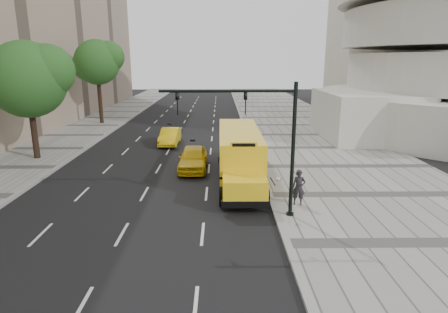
{
  "coord_description": "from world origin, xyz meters",
  "views": [
    {
      "loc": [
        3.26,
        -24.88,
        7.35
      ],
      "look_at": [
        3.5,
        -4.0,
        1.9
      ],
      "focal_mm": 30.0,
      "sensor_mm": 36.0,
      "label": 1
    }
  ],
  "objects_px": {
    "taxi_far": "(170,136)",
    "pedestrian": "(299,187)",
    "traffic_signal": "(263,134)",
    "school_bus": "(239,150)",
    "tree_c": "(98,62)",
    "taxi_near": "(193,158)",
    "tree_b": "(29,79)"
  },
  "relations": [
    {
      "from": "tree_c",
      "to": "pedestrian",
      "type": "xyz_separation_m",
      "value": [
        17.65,
        -25.5,
        -5.98
      ]
    },
    {
      "from": "taxi_far",
      "to": "traffic_signal",
      "type": "relative_size",
      "value": 0.68
    },
    {
      "from": "tree_c",
      "to": "school_bus",
      "type": "relative_size",
      "value": 0.82
    },
    {
      "from": "tree_b",
      "to": "tree_c",
      "type": "bearing_deg",
      "value": 90.03
    },
    {
      "from": "traffic_signal",
      "to": "taxi_far",
      "type": "bearing_deg",
      "value": 111.72
    },
    {
      "from": "tree_b",
      "to": "tree_c",
      "type": "xyz_separation_m",
      "value": [
        -0.01,
        15.96,
        1.06
      ]
    },
    {
      "from": "school_bus",
      "to": "taxi_far",
      "type": "distance_m",
      "value": 11.1
    },
    {
      "from": "taxi_near",
      "to": "traffic_signal",
      "type": "distance_m",
      "value": 9.56
    },
    {
      "from": "tree_b",
      "to": "pedestrian",
      "type": "height_order",
      "value": "tree_b"
    },
    {
      "from": "school_bus",
      "to": "traffic_signal",
      "type": "bearing_deg",
      "value": -83.9
    },
    {
      "from": "tree_c",
      "to": "traffic_signal",
      "type": "relative_size",
      "value": 1.49
    },
    {
      "from": "school_bus",
      "to": "pedestrian",
      "type": "height_order",
      "value": "school_bus"
    },
    {
      "from": "tree_b",
      "to": "school_bus",
      "type": "height_order",
      "value": "tree_b"
    },
    {
      "from": "school_bus",
      "to": "pedestrian",
      "type": "xyz_separation_m",
      "value": [
        2.75,
        -5.16,
        -0.7
      ]
    },
    {
      "from": "tree_b",
      "to": "taxi_near",
      "type": "relative_size",
      "value": 1.86
    },
    {
      "from": "tree_b",
      "to": "taxi_near",
      "type": "height_order",
      "value": "tree_b"
    },
    {
      "from": "taxi_near",
      "to": "tree_c",
      "type": "bearing_deg",
      "value": 122.68
    },
    {
      "from": "school_bus",
      "to": "taxi_near",
      "type": "relative_size",
      "value": 2.48
    },
    {
      "from": "school_bus",
      "to": "traffic_signal",
      "type": "distance_m",
      "value": 6.91
    },
    {
      "from": "tree_c",
      "to": "taxi_far",
      "type": "relative_size",
      "value": 2.2
    },
    {
      "from": "taxi_far",
      "to": "tree_c",
      "type": "bearing_deg",
      "value": 131.27
    },
    {
      "from": "taxi_near",
      "to": "tree_b",
      "type": "bearing_deg",
      "value": 167.39
    },
    {
      "from": "pedestrian",
      "to": "traffic_signal",
      "type": "xyz_separation_m",
      "value": [
        -2.06,
        -1.31,
        3.03
      ]
    },
    {
      "from": "school_bus",
      "to": "taxi_near",
      "type": "xyz_separation_m",
      "value": [
        -3.07,
        1.68,
        -0.97
      ]
    },
    {
      "from": "tree_b",
      "to": "pedestrian",
      "type": "relative_size",
      "value": 4.74
    },
    {
      "from": "pedestrian",
      "to": "traffic_signal",
      "type": "relative_size",
      "value": 0.29
    },
    {
      "from": "taxi_near",
      "to": "pedestrian",
      "type": "relative_size",
      "value": 2.55
    },
    {
      "from": "pedestrian",
      "to": "taxi_near",
      "type": "bearing_deg",
      "value": 143.04
    },
    {
      "from": "traffic_signal",
      "to": "school_bus",
      "type": "bearing_deg",
      "value": 96.1
    },
    {
      "from": "tree_b",
      "to": "taxi_far",
      "type": "xyz_separation_m",
      "value": [
        9.23,
        5.1,
        -5.27
      ]
    },
    {
      "from": "taxi_far",
      "to": "pedestrian",
      "type": "xyz_separation_m",
      "value": [
        8.41,
        -14.65,
        0.35
      ]
    },
    {
      "from": "taxi_near",
      "to": "pedestrian",
      "type": "xyz_separation_m",
      "value": [
        5.82,
        -6.84,
        0.27
      ]
    }
  ]
}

